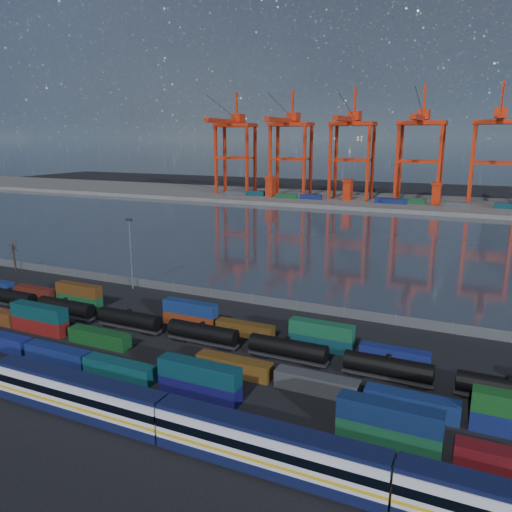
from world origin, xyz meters
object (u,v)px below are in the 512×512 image
at_px(bare_tree, 14,256).
at_px(gantry_cranes, 385,133).
at_px(passenger_train, 266,449).
at_px(tanker_string, 244,341).

bearing_deg(bare_tree, gantry_cranes, 70.89).
distance_m(passenger_train, bare_tree, 105.11).
bearing_deg(tanker_string, bare_tree, 164.88).
xyz_separation_m(tanker_string, bare_tree, (-78.37, 21.18, 2.03)).
bearing_deg(tanker_string, gantry_cranes, 94.89).
relative_size(passenger_train, tanker_string, 0.64).
bearing_deg(gantry_cranes, bare_tree, -109.11).
distance_m(passenger_train, gantry_cranes, 229.41).
height_order(passenger_train, bare_tree, bare_tree).
bearing_deg(bare_tree, tanker_string, -15.12).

